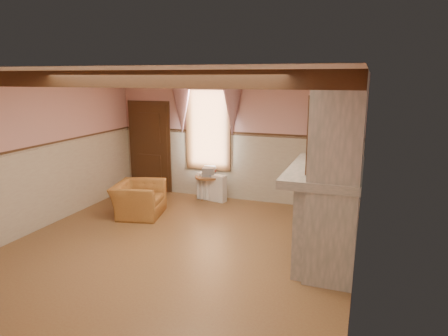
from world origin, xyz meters
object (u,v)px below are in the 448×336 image
(side_table, at_px, (208,188))
(radiator, at_px, (212,187))
(bowl, at_px, (326,165))
(armchair, at_px, (139,199))
(oil_lamp, at_px, (328,154))
(mantel_clock, at_px, (330,153))

(side_table, xyz_separation_m, radiator, (0.10, 0.00, 0.02))
(radiator, distance_m, bowl, 3.60)
(armchair, bearing_deg, side_table, -45.53)
(side_table, relative_size, radiator, 0.80)
(radiator, bearing_deg, bowl, -26.58)
(side_table, relative_size, oil_lamp, 1.99)
(armchair, relative_size, radiator, 1.45)
(side_table, bearing_deg, bowl, -37.64)
(side_table, distance_m, oil_lamp, 3.53)
(radiator, distance_m, oil_lamp, 3.45)
(radiator, bearing_deg, mantel_clock, -17.14)
(side_table, bearing_deg, oil_lamp, -32.91)
(mantel_clock, height_order, oil_lamp, oil_lamp)
(radiator, height_order, mantel_clock, mantel_clock)
(mantel_clock, bearing_deg, side_table, 151.67)
(bowl, xyz_separation_m, mantel_clock, (0.00, 0.64, 0.06))
(armchair, bearing_deg, bowl, -113.87)
(radiator, relative_size, bowl, 1.97)
(radiator, distance_m, mantel_clock, 3.29)
(armchair, xyz_separation_m, radiator, (1.01, 1.43, -0.03))
(bowl, bearing_deg, radiator, 141.37)
(side_table, relative_size, mantel_clock, 2.33)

